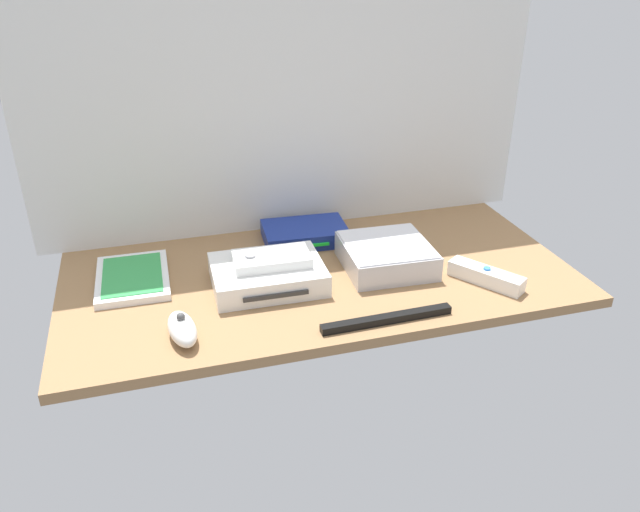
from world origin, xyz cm
name	(u,v)px	position (x,y,z in cm)	size (l,w,h in cm)	color
ground_plane	(320,278)	(0.00, 0.00, -1.00)	(100.00, 48.00, 2.00)	#936D47
back_wall	(287,85)	(0.00, 24.60, 32.00)	(110.00, 1.20, 64.00)	silver
game_console	(268,275)	(-10.81, -1.31, 2.20)	(21.32, 16.83, 4.40)	white
mini_computer	(386,255)	(13.67, -0.83, 2.64)	(17.69, 17.69, 5.30)	silver
game_case	(133,278)	(-35.81, 7.32, 0.76)	(13.89, 19.20, 1.56)	white
network_router	(305,233)	(1.05, 15.65, 1.70)	(18.68, 13.15, 3.40)	navy
remote_wand	(486,276)	(29.71, -12.41, 1.51)	(11.24, 14.29, 3.40)	white
remote_nunchuk	(182,329)	(-28.17, -15.25, 2.04)	(5.75, 10.51, 5.10)	white
remote_classic_pad	(271,259)	(-9.94, -1.23, 5.41)	(14.69, 8.54, 2.40)	white
sensor_bar	(387,319)	(6.33, -20.00, 0.70)	(24.00, 1.80, 1.40)	black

